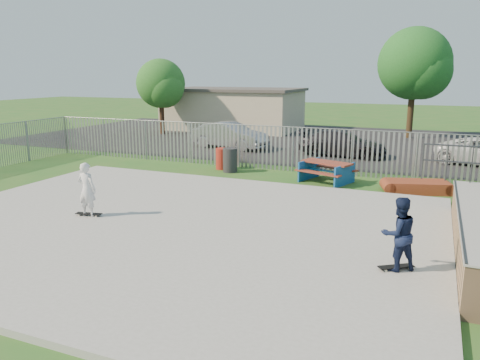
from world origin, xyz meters
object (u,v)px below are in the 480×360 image
at_px(car_silver, 230,135).
at_px(trash_bin_red, 222,159).
at_px(tree_left, 161,84).
at_px(picnic_table, 326,172).
at_px(funbox, 417,187).
at_px(skater_white, 87,189).
at_px(tree_mid, 414,64).
at_px(trash_bin_grey, 230,160).
at_px(car_dark, 343,143).
at_px(skater_navy, 399,234).

bearing_deg(car_silver, trash_bin_red, -150.21).
xyz_separation_m(car_silver, tree_left, (-7.27, 4.26, 2.83)).
bearing_deg(picnic_table, funbox, 12.79).
bearing_deg(trash_bin_red, skater_white, -92.85).
distance_m(trash_bin_red, tree_left, 14.07).
bearing_deg(tree_mid, trash_bin_grey, -114.02).
distance_m(trash_bin_grey, car_dark, 7.17).
xyz_separation_m(funbox, trash_bin_red, (-8.51, 1.15, 0.27)).
distance_m(tree_left, skater_white, 20.80).
xyz_separation_m(picnic_table, tree_mid, (2.28, 15.37, 4.51)).
bearing_deg(trash_bin_grey, car_silver, 114.08).
bearing_deg(car_dark, tree_mid, -14.19).
height_order(picnic_table, trash_bin_red, trash_bin_red).
bearing_deg(funbox, car_silver, 130.89).
relative_size(tree_left, skater_white, 3.29).
distance_m(funbox, car_dark, 7.86).
xyz_separation_m(trash_bin_grey, skater_white, (-1.03, -8.15, 0.43)).
bearing_deg(tree_left, trash_bin_red, -46.62).
xyz_separation_m(funbox, car_silver, (-10.66, 6.86, 0.57)).
relative_size(funbox, car_dark, 0.51).
bearing_deg(funbox, skater_white, -156.52).
distance_m(trash_bin_grey, tree_left, 14.78).
bearing_deg(tree_mid, car_silver, -136.81).
xyz_separation_m(picnic_table, car_silver, (-7.17, 6.49, 0.35)).
relative_size(funbox, tree_left, 0.44).
distance_m(picnic_table, car_dark, 6.39).
height_order(car_silver, tree_left, tree_left).
relative_size(trash_bin_grey, tree_left, 0.20).
relative_size(trash_bin_grey, car_dark, 0.23).
bearing_deg(funbox, car_dark, 104.61).
xyz_separation_m(picnic_table, car_dark, (-0.55, 6.36, 0.26)).
bearing_deg(car_silver, tree_mid, -37.64).
bearing_deg(car_dark, skater_navy, -161.77).
xyz_separation_m(car_dark, skater_white, (-4.90, -14.19, 0.27)).
relative_size(picnic_table, car_silver, 0.53).
distance_m(funbox, car_silver, 12.69).
xyz_separation_m(tree_mid, skater_navy, (1.11, -23.76, -3.98)).
xyz_separation_m(tree_left, skater_navy, (17.84, -19.13, -2.64)).
bearing_deg(skater_navy, funbox, -125.21).
xyz_separation_m(trash_bin_grey, car_dark, (3.87, 6.03, 0.15)).
distance_m(trash_bin_grey, skater_white, 8.23).
xyz_separation_m(funbox, skater_white, (-8.94, -7.46, 0.75)).
distance_m(funbox, skater_navy, 8.05).
xyz_separation_m(trash_bin_red, car_silver, (-2.15, 5.71, 0.29)).
height_order(picnic_table, car_silver, car_silver).
height_order(skater_navy, skater_white, same).
bearing_deg(tree_left, picnic_table, -36.65).
xyz_separation_m(trash_bin_red, trash_bin_grey, (0.60, -0.45, 0.05)).
bearing_deg(skater_navy, picnic_table, -102.51).
bearing_deg(trash_bin_grey, tree_mid, 65.98).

